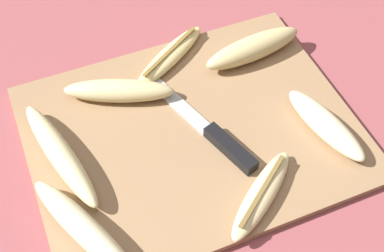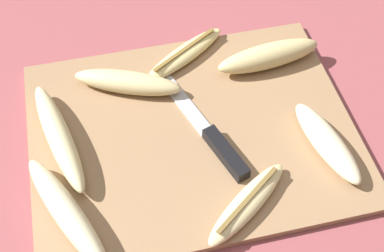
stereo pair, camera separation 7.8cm
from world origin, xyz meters
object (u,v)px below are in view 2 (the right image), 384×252
Objects in this scene: banana_pale_long at (67,213)px; banana_golden_short at (185,54)px; banana_bright_far at (327,142)px; banana_mellow_near at (128,82)px; knife at (216,142)px; banana_ripe_center at (247,203)px; banana_spotted_left at (269,56)px; banana_soft_right at (59,136)px.

banana_pale_long is 0.33m from banana_golden_short.
banana_bright_far is 0.31m from banana_mellow_near.
banana_mellow_near reaches higher than knife.
banana_mellow_near is 1.17× the size of banana_ripe_center.
banana_spotted_left is 0.35m from banana_soft_right.
banana_spotted_left is at bearing 30.11° from knife.
banana_golden_short is at bearing 73.58° from knife.
banana_golden_short is at bearing 125.17° from banana_bright_far.
banana_mellow_near is at bearing -155.58° from banana_golden_short.
knife is at bearing -131.61° from banana_spotted_left.
banana_spotted_left is 0.14m from banana_golden_short.
banana_spotted_left reaches higher than banana_mellow_near.
banana_spotted_left is 0.27m from banana_ripe_center.
banana_soft_right is (-0.00, 0.13, -0.00)m from banana_pale_long.
banana_spotted_left is at bearing -18.72° from banana_golden_short.
banana_spotted_left reaches higher than banana_golden_short.
banana_bright_far is 0.90× the size of banana_spotted_left.
banana_ripe_center is at bearing -34.70° from banana_soft_right.
banana_ripe_center is (0.12, -0.24, -0.01)m from banana_mellow_near.
knife is at bearing 97.14° from banana_ripe_center.
knife is 1.53× the size of banana_ripe_center.
banana_mellow_near reaches higher than banana_bright_far.
knife is at bearing -13.63° from banana_soft_right.
banana_bright_far is at bearing -14.30° from banana_soft_right.
knife is at bearing -51.82° from banana_mellow_near.
banana_bright_far is at bearing 4.91° from banana_pale_long.
banana_soft_right is 1.43× the size of banana_ripe_center.
banana_pale_long reaches higher than banana_soft_right.
banana_mellow_near is 0.82× the size of banana_soft_right.
banana_soft_right is at bearing -166.00° from banana_spotted_left.
banana_pale_long reaches higher than banana_bright_far.
banana_soft_right is at bearing -143.46° from banana_mellow_near.
banana_spotted_left is (-0.03, 0.18, 0.00)m from banana_bright_far.
banana_pale_long reaches higher than knife.
banana_pale_long is at bearing 171.46° from banana_ripe_center.
banana_mellow_near is 0.27m from banana_ripe_center.
banana_golden_short is (-0.13, 0.04, -0.01)m from banana_spotted_left.
banana_soft_right is at bearing 148.08° from knife.
banana_pale_long is at bearing -129.78° from banana_golden_short.
banana_golden_short and banana_ripe_center have the same top height.
banana_mellow_near is 1.06× the size of banana_golden_short.
banana_soft_right is at bearing 165.70° from banana_bright_far.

